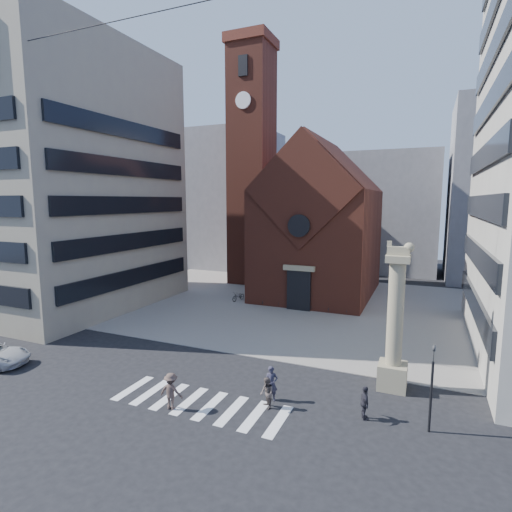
{
  "coord_description": "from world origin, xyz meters",
  "views": [
    {
      "loc": [
        11.38,
        -20.5,
        10.95
      ],
      "look_at": [
        -0.84,
        8.0,
        6.61
      ],
      "focal_mm": 28.0,
      "sensor_mm": 36.0,
      "label": 1
    }
  ],
  "objects_px": {
    "pedestrian_1": "(267,393)",
    "scooter_0": "(238,296)",
    "lion_column": "(395,331)",
    "traffic_light": "(432,386)",
    "pedestrian_2": "(365,403)",
    "pedestrian_0": "(271,384)"
  },
  "relations": [
    {
      "from": "lion_column",
      "to": "traffic_light",
      "type": "bearing_deg",
      "value": -63.54
    },
    {
      "from": "traffic_light",
      "to": "pedestrian_1",
      "type": "relative_size",
      "value": 2.56
    },
    {
      "from": "scooter_0",
      "to": "pedestrian_2",
      "type": "bearing_deg",
      "value": -34.99
    },
    {
      "from": "lion_column",
      "to": "pedestrian_1",
      "type": "height_order",
      "value": "lion_column"
    },
    {
      "from": "lion_column",
      "to": "scooter_0",
      "type": "relative_size",
      "value": 4.55
    },
    {
      "from": "pedestrian_1",
      "to": "scooter_0",
      "type": "relative_size",
      "value": 0.88
    },
    {
      "from": "pedestrian_1",
      "to": "scooter_0",
      "type": "height_order",
      "value": "pedestrian_1"
    },
    {
      "from": "pedestrian_1",
      "to": "scooter_0",
      "type": "distance_m",
      "value": 22.85
    },
    {
      "from": "traffic_light",
      "to": "scooter_0",
      "type": "height_order",
      "value": "traffic_light"
    },
    {
      "from": "pedestrian_1",
      "to": "pedestrian_2",
      "type": "xyz_separation_m",
      "value": [
        4.91,
        0.95,
        0.03
      ]
    },
    {
      "from": "pedestrian_2",
      "to": "scooter_0",
      "type": "xyz_separation_m",
      "value": [
        -16.16,
        18.94,
        -0.32
      ]
    },
    {
      "from": "pedestrian_2",
      "to": "scooter_0",
      "type": "bearing_deg",
      "value": 18.6
    },
    {
      "from": "pedestrian_2",
      "to": "pedestrian_1",
      "type": "bearing_deg",
      "value": 79.04
    },
    {
      "from": "pedestrian_1",
      "to": "scooter_0",
      "type": "xyz_separation_m",
      "value": [
        -11.24,
        19.89,
        -0.29
      ]
    },
    {
      "from": "traffic_light",
      "to": "scooter_0",
      "type": "relative_size",
      "value": 2.25
    },
    {
      "from": "pedestrian_1",
      "to": "pedestrian_2",
      "type": "distance_m",
      "value": 5.01
    },
    {
      "from": "pedestrian_2",
      "to": "scooter_0",
      "type": "relative_size",
      "value": 0.91
    },
    {
      "from": "pedestrian_0",
      "to": "pedestrian_2",
      "type": "distance_m",
      "value": 5.0
    },
    {
      "from": "lion_column",
      "to": "traffic_light",
      "type": "relative_size",
      "value": 2.02
    },
    {
      "from": "pedestrian_0",
      "to": "pedestrian_2",
      "type": "height_order",
      "value": "pedestrian_0"
    },
    {
      "from": "lion_column",
      "to": "traffic_light",
      "type": "distance_m",
      "value": 4.62
    },
    {
      "from": "traffic_light",
      "to": "pedestrian_2",
      "type": "relative_size",
      "value": 2.47
    }
  ]
}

